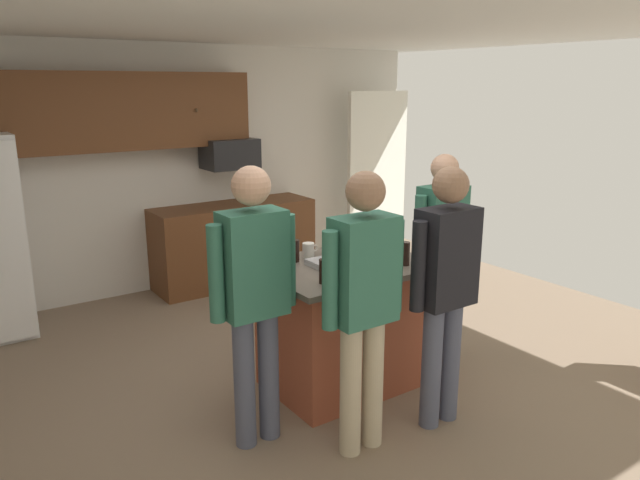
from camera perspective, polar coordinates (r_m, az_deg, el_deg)
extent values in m
plane|color=#7F6B56|center=(4.68, -0.64, -13.25)|extent=(7.04, 7.04, 0.00)
plane|color=white|center=(4.16, -0.74, 20.31)|extent=(7.04, 7.04, 0.00)
cube|color=silver|center=(6.71, -14.27, 6.57)|extent=(6.40, 0.10, 2.60)
cube|color=white|center=(7.70, 5.43, 6.44)|extent=(0.90, 0.06, 2.00)
cube|color=brown|center=(6.33, -17.43, 11.60)|extent=(2.40, 0.35, 0.75)
sphere|color=#4C3823|center=(6.36, -11.64, 11.97)|extent=(0.04, 0.04, 0.04)
cube|color=brown|center=(6.81, -8.16, -0.30)|extent=(1.80, 0.60, 0.90)
sphere|color=#4C3823|center=(6.76, -3.54, -0.31)|extent=(0.04, 0.04, 0.04)
cube|color=black|center=(6.65, -8.55, 8.09)|extent=(0.56, 0.40, 0.32)
cube|color=#9E4C33|center=(4.47, 2.21, -8.29)|extent=(1.06, 0.76, 0.90)
cube|color=#60564C|center=(4.31, 2.27, -2.53)|extent=(1.20, 0.90, 0.04)
cylinder|color=#4C5166|center=(5.00, 10.39, -6.53)|extent=(0.13, 0.13, 0.81)
cylinder|color=#4C5166|center=(5.12, 11.75, -6.10)|extent=(0.13, 0.13, 0.81)
cube|color=#2D6651|center=(4.85, 11.48, 1.52)|extent=(0.38, 0.22, 0.61)
sphere|color=tan|center=(4.77, 11.75, 6.70)|extent=(0.22, 0.22, 0.22)
cylinder|color=#2D6651|center=(4.69, 9.43, 0.92)|extent=(0.09, 0.09, 0.55)
cylinder|color=#2D6651|center=(5.03, 13.38, 1.64)|extent=(0.09, 0.09, 0.55)
cylinder|color=tan|center=(3.69, 2.92, -14.00)|extent=(0.13, 0.13, 0.84)
cylinder|color=tan|center=(3.79, 5.01, -13.27)|extent=(0.13, 0.13, 0.84)
cube|color=#2D6651|center=(3.46, 4.19, -2.86)|extent=(0.38, 0.22, 0.63)
sphere|color=#8C664C|center=(3.35, 4.34, 4.64)|extent=(0.23, 0.23, 0.23)
cylinder|color=#2D6651|center=(3.32, 0.95, -3.88)|extent=(0.09, 0.09, 0.57)
cylinder|color=#2D6651|center=(3.61, 7.16, -2.47)|extent=(0.09, 0.09, 0.57)
cylinder|color=#4C5166|center=(3.79, -7.18, -13.25)|extent=(0.13, 0.13, 0.85)
cylinder|color=#4C5166|center=(3.86, -4.89, -12.63)|extent=(0.13, 0.13, 0.85)
cube|color=#2D6651|center=(3.54, -6.34, -2.26)|extent=(0.38, 0.22, 0.63)
sphere|color=tan|center=(3.44, -6.56, 5.13)|extent=(0.23, 0.23, 0.23)
cylinder|color=#2D6651|center=(3.45, -9.84, -3.19)|extent=(0.09, 0.09, 0.57)
cylinder|color=#2D6651|center=(3.66, -3.03, -1.92)|extent=(0.09, 0.09, 0.57)
cylinder|color=#4C5166|center=(4.03, 10.51, -11.77)|extent=(0.13, 0.13, 0.83)
cylinder|color=#4C5166|center=(4.14, 12.21, -11.10)|extent=(0.13, 0.13, 0.83)
cube|color=black|center=(3.82, 11.92, -1.60)|extent=(0.38, 0.22, 0.62)
sphere|color=#8C664C|center=(3.72, 12.28, 5.12)|extent=(0.22, 0.22, 0.22)
cylinder|color=black|center=(3.66, 9.30, -2.49)|extent=(0.09, 0.09, 0.56)
cylinder|color=black|center=(4.00, 14.28, -1.30)|extent=(0.09, 0.09, 0.56)
cylinder|color=black|center=(4.29, 8.11, -1.29)|extent=(0.06, 0.06, 0.17)
cylinder|color=black|center=(4.34, -2.44, -1.03)|extent=(0.07, 0.07, 0.16)
cylinder|color=white|center=(4.45, -1.11, -0.96)|extent=(0.09, 0.09, 0.11)
torus|color=white|center=(4.48, -0.48, -0.78)|extent=(0.06, 0.01, 0.06)
cylinder|color=black|center=(3.87, 0.38, -2.99)|extent=(0.07, 0.07, 0.16)
cylinder|color=black|center=(4.51, 0.71, -0.46)|extent=(0.08, 0.08, 0.15)
cylinder|color=white|center=(3.96, 2.05, -2.99)|extent=(0.09, 0.09, 0.11)
torus|color=white|center=(3.99, 2.74, -2.77)|extent=(0.06, 0.01, 0.06)
cube|color=#B7B7BC|center=(4.29, 2.07, -2.21)|extent=(0.44, 0.30, 0.02)
cube|color=#A8A8AD|center=(4.28, 2.07, -1.95)|extent=(0.44, 0.30, 0.02)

